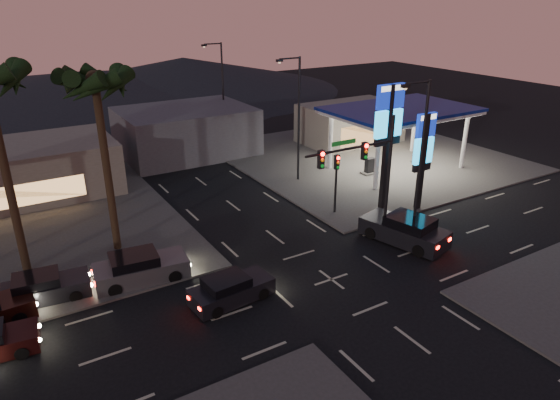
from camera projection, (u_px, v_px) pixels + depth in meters
ground at (331, 279)px, 27.06m from camera, size 140.00×140.00×0.00m
corner_lot_ne at (366, 157)px, 47.36m from camera, size 24.00×24.00×0.12m
gas_station at (400, 112)px, 42.29m from camera, size 12.20×8.20×5.47m
convenience_store at (350, 123)px, 51.53m from camera, size 10.00×6.00×4.00m
pylon_sign_tall at (388, 124)px, 33.05m from camera, size 2.20×0.35×9.00m
pylon_sign_short at (424, 147)px, 34.13m from camera, size 1.60×0.35×7.00m
traffic_signal_mast at (367, 167)px, 28.44m from camera, size 6.10×0.39×8.00m
pedestal_signal at (336, 174)px, 34.10m from camera, size 0.32×0.39×4.30m
streetlight_near at (419, 155)px, 28.94m from camera, size 2.14×0.25×10.00m
streetlight_mid at (297, 113)px, 39.20m from camera, size 2.14×0.25×10.00m
streetlight_far at (221, 87)px, 50.26m from camera, size 2.14×0.25×10.00m
palm_a at (96, 93)px, 26.65m from camera, size 4.41×4.41×10.86m
building_far_west at (2, 174)px, 36.95m from camera, size 16.00×8.00×4.00m
building_far_mid at (186, 131)px, 47.72m from camera, size 12.00×9.00×4.40m
hill_right at (184, 73)px, 80.70m from camera, size 50.00×50.00×5.00m
hill_center at (88, 85)px, 73.69m from camera, size 60.00×60.00×4.00m
car_lane_a_front at (230, 290)px, 24.93m from camera, size 4.43×2.13×1.40m
car_lane_b_front at (140, 268)px, 26.68m from camera, size 5.16×2.55×1.63m
car_lane_b_mid at (43, 288)px, 25.01m from camera, size 4.58×2.29×1.45m
suv_station at (405, 230)px, 30.81m from camera, size 3.48×5.71×1.78m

